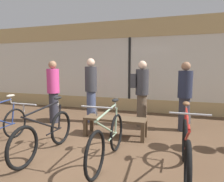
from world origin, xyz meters
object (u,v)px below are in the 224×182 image
(display_bench, at_px, (115,121))
(customer_mid_floor, at_px, (141,91))
(bicycle_far_right, at_px, (186,150))
(customer_by_window, at_px, (91,89))
(bicycle_left, at_px, (45,134))
(bicycle_right, at_px, (108,139))
(customer_near_rack, at_px, (53,90))
(customer_near_bench, at_px, (185,95))

(display_bench, height_order, customer_mid_floor, customer_mid_floor)
(bicycle_far_right, bearing_deg, customer_by_window, 137.63)
(bicycle_left, bearing_deg, bicycle_right, 3.05)
(bicycle_right, relative_size, customer_mid_floor, 0.99)
(display_bench, bearing_deg, customer_mid_floor, 67.50)
(bicycle_left, height_order, display_bench, bicycle_left)
(customer_near_rack, height_order, customer_by_window, customer_by_window)
(bicycle_far_right, height_order, customer_near_rack, customer_near_rack)
(bicycle_right, xyz_separation_m, customer_by_window, (-1.27, 2.18, 0.57))
(bicycle_far_right, distance_m, customer_mid_floor, 2.58)
(bicycle_right, height_order, customer_near_rack, customer_near_rack)
(display_bench, distance_m, customer_by_window, 1.52)
(display_bench, relative_size, customer_by_window, 0.77)
(bicycle_right, bearing_deg, customer_by_window, 120.17)
(customer_mid_floor, bearing_deg, customer_near_bench, -3.56)
(bicycle_right, height_order, bicycle_far_right, bicycle_far_right)
(customer_near_bench, bearing_deg, bicycle_far_right, -90.92)
(bicycle_left, distance_m, customer_mid_floor, 2.71)
(bicycle_left, height_order, bicycle_far_right, bicycle_far_right)
(bicycle_right, distance_m, customer_near_bench, 2.54)
(bicycle_far_right, xyz_separation_m, customer_near_bench, (0.04, 2.23, 0.50))
(bicycle_right, xyz_separation_m, bicycle_far_right, (1.21, -0.08, 0.01))
(bicycle_left, distance_m, customer_near_rack, 2.21)
(display_bench, bearing_deg, bicycle_left, -125.78)
(bicycle_left, distance_m, display_bench, 1.59)
(customer_mid_floor, bearing_deg, customer_by_window, -178.43)
(customer_near_rack, bearing_deg, bicycle_right, -38.49)
(customer_near_bench, bearing_deg, bicycle_left, -137.53)
(bicycle_left, relative_size, customer_near_rack, 1.00)
(bicycle_left, height_order, bicycle_right, bicycle_right)
(bicycle_far_right, relative_size, customer_mid_floor, 1.04)
(bicycle_left, bearing_deg, customer_near_bench, 42.47)
(customer_near_rack, relative_size, customer_by_window, 0.96)
(bicycle_far_right, height_order, display_bench, bicycle_far_right)
(bicycle_far_right, bearing_deg, bicycle_right, 176.37)
(bicycle_right, xyz_separation_m, display_bench, (-0.25, 1.22, -0.03))
(bicycle_right, bearing_deg, customer_near_rack, 141.51)
(bicycle_right, bearing_deg, customer_mid_floor, 85.82)
(bicycle_left, height_order, customer_by_window, customer_by_window)
(customer_by_window, bearing_deg, bicycle_right, -59.83)
(bicycle_far_right, relative_size, display_bench, 1.29)
(customer_mid_floor, xyz_separation_m, customer_near_bench, (1.08, -0.07, -0.04))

